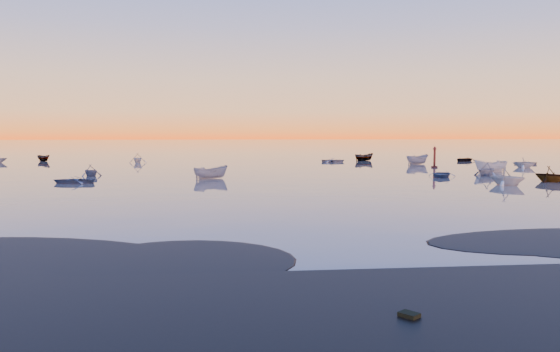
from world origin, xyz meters
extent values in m
plane|color=#70645D|center=(0.00, 100.00, 0.00)|extent=(600.00, 600.00, 0.00)
imported|color=gray|center=(-6.37, 37.84, 0.00)|extent=(3.27, 4.41, 1.41)
cylinder|color=#45130E|center=(25.48, 54.00, 0.05)|extent=(0.91, 0.91, 0.30)
cylinder|color=#45130E|center=(25.48, 54.00, 1.32)|extent=(0.32, 0.32, 2.64)
cone|color=#45130E|center=(25.48, 54.00, 2.89)|extent=(0.61, 0.61, 0.51)
camera|label=1|loc=(-5.00, -22.15, 5.01)|focal=35.00mm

